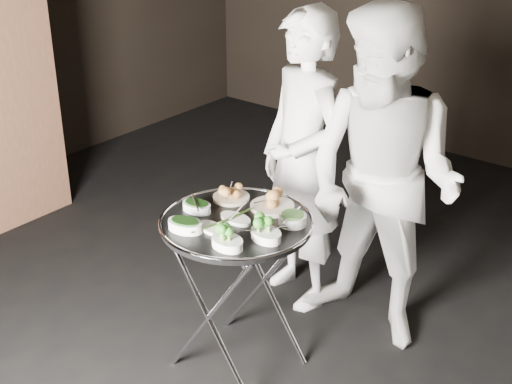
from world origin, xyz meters
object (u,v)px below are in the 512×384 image
Objects in this scene: waiter_left at (302,162)px; waiter_right at (382,183)px; serving_tray at (237,223)px; tray_stand at (237,288)px.

waiter_left is 0.95× the size of waiter_right.
serving_tray is at bearing -58.27° from waiter_left.
tray_stand is at bearing -117.12° from waiter_right.
serving_tray reaches higher than tray_stand.
serving_tray is 0.76m from waiter_left.
waiter_left is 0.54m from waiter_right.
tray_stand is 0.86m from waiter_left.
waiter_left is at bearing 100.66° from tray_stand.
waiter_left is at bearing 100.66° from serving_tray.
waiter_right is (0.39, 0.70, 0.45)m from tray_stand.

